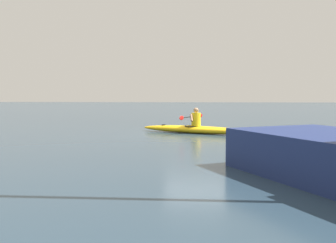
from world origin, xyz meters
TOP-DOWN VIEW (x-y plane):
  - ground_plane at (0.00, 0.00)m, footprint 160.00×160.00m
  - kayak at (0.06, -0.35)m, footprint 4.78×2.43m
  - kayaker at (0.00, -0.33)m, footprint 0.94×2.25m

SIDE VIEW (x-z plane):
  - ground_plane at x=0.00m, z-range 0.00..0.00m
  - kayak at x=0.06m, z-range 0.00..0.32m
  - kayaker at x=0.00m, z-range 0.25..1.01m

